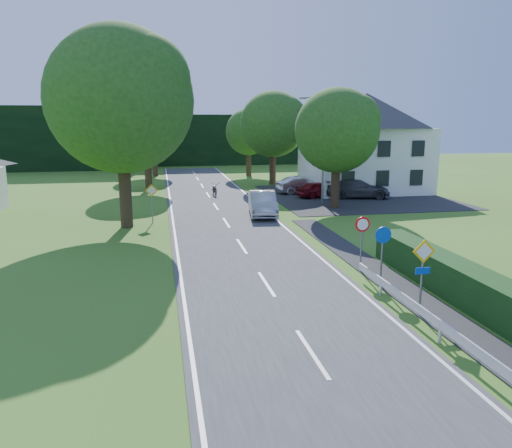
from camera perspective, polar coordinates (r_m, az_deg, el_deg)
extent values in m
cube|color=#353538|center=(27.20, -2.31, -1.57)|extent=(7.00, 80.00, 0.04)
cube|color=black|center=(42.74, 11.14, 3.14)|extent=(14.00, 16.00, 0.04)
cube|color=white|center=(26.93, -9.17, -1.80)|extent=(0.12, 80.00, 0.01)
cube|color=white|center=(27.85, 4.32, -1.22)|extent=(0.12, 80.00, 0.01)
cube|color=black|center=(73.20, -1.49, 9.64)|extent=(30.00, 5.00, 7.00)
cube|color=white|center=(45.95, 12.22, 7.18)|extent=(10.00, 8.00, 5.60)
pyramid|color=#222327|center=(45.82, 12.46, 12.55)|extent=(10.60, 8.40, 3.00)
cylinder|color=slate|center=(38.21, 7.72, 8.25)|extent=(0.16, 0.16, 8.00)
cylinder|color=slate|center=(37.93, 6.70, 14.15)|extent=(1.70, 0.10, 0.10)
cube|color=slate|center=(37.67, 5.36, 14.12)|extent=(0.50, 0.18, 0.12)
cylinder|color=slate|center=(17.15, 18.39, -6.18)|extent=(0.07, 0.07, 2.40)
cube|color=yellow|center=(16.86, 18.66, -2.97)|extent=(0.78, 0.04, 0.78)
cube|color=white|center=(16.86, 18.66, -2.97)|extent=(0.57, 0.05, 0.57)
cube|color=#0C46BE|center=(17.03, 18.51, -5.09)|extent=(0.50, 0.04, 0.22)
cylinder|color=slate|center=(19.73, 14.16, -3.89)|extent=(0.07, 0.07, 2.20)
cylinder|color=#0C46BE|center=(19.48, 14.34, -1.22)|extent=(0.64, 0.04, 0.64)
cylinder|color=slate|center=(21.50, 11.93, -2.49)|extent=(0.07, 0.07, 2.20)
cylinder|color=red|center=(21.26, 12.07, -0.03)|extent=(0.64, 0.04, 0.64)
cylinder|color=white|center=(21.24, 12.09, -0.04)|extent=(0.48, 0.04, 0.48)
cylinder|color=slate|center=(31.62, -11.79, 2.08)|extent=(0.07, 0.07, 2.20)
cube|color=yellow|center=(31.44, -11.86, 3.78)|extent=(0.78, 0.04, 0.78)
cube|color=white|center=(31.44, -11.86, 3.78)|extent=(0.57, 0.05, 0.57)
imported|color=#A2A2A7|center=(33.24, 0.76, 2.35)|extent=(2.28, 5.04, 1.60)
imported|color=black|center=(42.44, -4.74, 4.03)|extent=(0.79, 2.08, 1.08)
imported|color=maroon|center=(41.50, 7.21, 3.96)|extent=(4.09, 2.36, 1.31)
imported|color=silver|center=(43.58, 5.29, 4.47)|extent=(4.53, 1.99, 1.45)
imported|color=#424246|center=(41.65, 11.49, 3.99)|extent=(5.62, 3.29, 1.53)
imported|color=silver|center=(45.24, 15.61, 4.29)|extent=(4.94, 2.39, 1.35)
imported|color=#AD0D2E|center=(44.10, 11.04, 4.82)|extent=(2.57, 2.61, 2.10)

